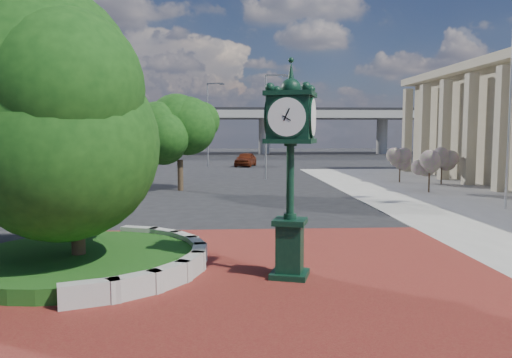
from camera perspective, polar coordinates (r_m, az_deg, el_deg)
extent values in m
plane|color=black|center=(13.83, 1.07, -9.89)|extent=(200.00, 200.00, 0.00)
cube|color=maroon|center=(12.87, 1.40, -10.97)|extent=(12.00, 12.00, 0.04)
cube|color=#9E9B93|center=(11.22, -18.50, -12.38)|extent=(1.29, 0.76, 0.54)
cube|color=#9E9B93|center=(11.47, -13.67, -11.87)|extent=(1.20, 1.04, 0.54)
cube|color=#9E9B93|center=(12.04, -9.84, -10.96)|extent=(1.00, 1.22, 0.54)
cube|color=#9E9B93|center=(12.83, -7.44, -9.90)|extent=(0.71, 1.30, 0.54)
cube|color=#9E9B93|center=(13.75, -6.52, -8.85)|extent=(0.35, 1.25, 0.54)
cube|color=#9E9B93|center=(14.70, -6.89, -7.93)|extent=(0.71, 1.30, 0.54)
cube|color=#9E9B93|center=(15.58, -8.27, -7.18)|extent=(1.00, 1.22, 0.54)
cube|color=#9E9B93|center=(16.33, -10.42, -6.63)|extent=(1.20, 1.04, 0.54)
cube|color=#9E9B93|center=(16.91, -13.11, -6.27)|extent=(1.29, 0.76, 0.54)
cylinder|color=#1A3F12|center=(14.32, -19.57, -8.85)|extent=(6.10, 6.10, 0.40)
cube|color=#9E9B93|center=(83.37, -2.52, 7.32)|extent=(90.00, 12.00, 1.20)
cube|color=black|center=(83.40, -2.52, 7.87)|extent=(90.00, 12.00, 0.40)
cylinder|color=#9E9B93|center=(89.99, -25.47, 4.43)|extent=(1.80, 1.80, 6.00)
cylinder|color=#9E9B93|center=(84.48, -12.77, 4.79)|extent=(1.80, 1.80, 6.00)
cylinder|color=#9E9B93|center=(83.53, 0.93, 4.92)|extent=(1.80, 1.80, 6.00)
cylinder|color=#9E9B93|center=(87.27, 14.19, 4.78)|extent=(1.80, 1.80, 6.00)
cylinder|color=#38281C|center=(14.13, -19.68, -5.36)|extent=(0.36, 0.36, 2.17)
sphere|color=#133B10|center=(13.90, -20.03, 5.42)|extent=(5.20, 5.20, 5.20)
cylinder|color=#38281C|center=(31.57, -8.64, 0.44)|extent=(0.36, 0.36, 1.92)
sphere|color=#133B10|center=(31.46, -8.70, 4.58)|extent=(4.40, 4.40, 4.40)
cube|color=black|center=(12.70, 3.87, -10.87)|extent=(1.12, 1.12, 0.18)
cube|color=black|center=(12.53, 3.89, -7.81)|extent=(0.77, 0.77, 1.24)
cube|color=black|center=(12.39, 3.91, -4.87)|extent=(0.98, 0.98, 0.13)
cylinder|color=black|center=(12.25, 3.94, -0.16)|extent=(0.19, 0.19, 1.91)
cube|color=black|center=(12.20, 3.98, 7.01)|extent=(1.26, 1.26, 1.01)
cylinder|color=white|center=(11.68, 3.55, 7.08)|extent=(0.88, 0.32, 0.90)
cylinder|color=white|center=(12.72, 4.38, 6.94)|extent=(0.88, 0.32, 0.90)
cylinder|color=white|center=(12.30, 1.54, 7.01)|extent=(0.32, 0.88, 0.90)
cylinder|color=white|center=(12.13, 6.46, 7.00)|extent=(0.32, 0.88, 0.90)
sphere|color=black|center=(12.24, 4.01, 10.27)|extent=(0.49, 0.49, 0.49)
cone|color=black|center=(12.28, 4.02, 12.00)|extent=(0.20, 0.20, 0.56)
imported|color=#5B1F0D|center=(53.60, -1.20, 2.27)|extent=(2.81, 4.72, 1.50)
cylinder|color=silver|center=(26.21, 27.04, 7.37)|extent=(0.12, 0.12, 9.65)
cylinder|color=slate|center=(38.43, 1.12, 5.87)|extent=(0.14, 0.14, 7.96)
cube|color=slate|center=(38.57, 2.33, 11.79)|extent=(1.58, 0.47, 0.11)
cube|color=slate|center=(38.49, 3.40, 11.67)|extent=(0.48, 0.31, 0.13)
cylinder|color=slate|center=(53.24, -5.55, 6.12)|extent=(0.16, 0.16, 8.73)
cube|color=slate|center=(53.18, -4.69, 10.83)|extent=(1.70, 0.69, 0.12)
cube|color=slate|center=(52.92, -3.89, 10.76)|extent=(0.54, 0.38, 0.15)
cylinder|color=#38281C|center=(31.73, 19.16, -0.43)|extent=(0.10, 0.10, 1.20)
sphere|color=#9D4E8F|center=(31.65, 19.22, 1.37)|extent=(1.20, 1.20, 1.20)
cylinder|color=#38281C|center=(36.82, 20.42, 0.29)|extent=(0.10, 0.10, 1.20)
sphere|color=#9D4E8F|center=(36.76, 20.47, 1.84)|extent=(1.20, 1.20, 1.20)
cylinder|color=#38281C|center=(37.40, 16.10, 0.49)|extent=(0.10, 0.10, 1.20)
sphere|color=#9D4E8F|center=(37.34, 16.14, 2.02)|extent=(1.20, 1.20, 1.20)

